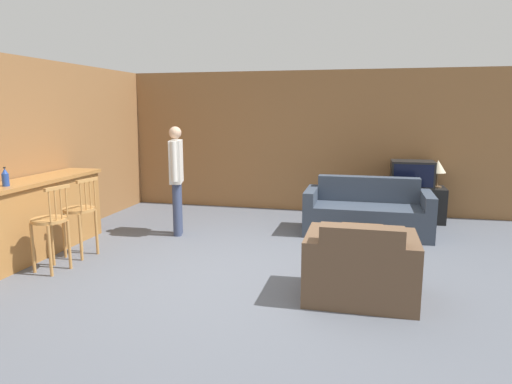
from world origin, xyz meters
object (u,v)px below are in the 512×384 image
(armchair_near, at_px, (360,269))
(tv, at_px, (412,174))
(book_on_table, at_px, (368,234))
(bottle, at_px, (5,178))
(couch_far, at_px, (367,214))
(coffee_table, at_px, (362,236))
(bar_chair_mid, at_px, (80,215))
(bar_chair_near, at_px, (50,226))
(table_lamp, at_px, (438,167))
(tv_unit, at_px, (410,204))
(person_by_window, at_px, (176,174))

(armchair_near, xyz_separation_m, tv, (0.80, 3.60, 0.51))
(tv, xyz_separation_m, book_on_table, (-0.72, -2.51, -0.43))
(tv, bearing_deg, bottle, -143.49)
(couch_far, height_order, armchair_near, couch_far)
(coffee_table, bearing_deg, tv, 71.34)
(bar_chair_mid, height_order, bottle, bottle)
(coffee_table, bearing_deg, bar_chair_mid, -169.09)
(bar_chair_near, relative_size, bottle, 4.54)
(bar_chair_mid, height_order, couch_far, bar_chair_mid)
(book_on_table, bearing_deg, couch_far, 90.24)
(tv, bearing_deg, coffee_table, -108.66)
(armchair_near, bearing_deg, table_lamp, 71.52)
(book_on_table, bearing_deg, bar_chair_mid, -171.77)
(bar_chair_mid, bearing_deg, tv, 34.85)
(coffee_table, relative_size, table_lamp, 1.89)
(couch_far, height_order, coffee_table, couch_far)
(tv_unit, distance_m, tv, 0.52)
(armchair_near, bearing_deg, book_on_table, 85.89)
(armchair_near, distance_m, table_lamp, 3.85)
(table_lamp, height_order, person_by_window, person_by_window)
(book_on_table, bearing_deg, coffee_table, 114.39)
(bottle, height_order, book_on_table, bottle)
(bar_chair_mid, distance_m, armchair_near, 3.61)
(bar_chair_mid, distance_m, table_lamp, 5.67)
(coffee_table, xyz_separation_m, bottle, (-4.11, -1.28, 0.79))
(tv_unit, xyz_separation_m, person_by_window, (-3.55, -1.77, 0.64))
(couch_far, height_order, person_by_window, person_by_window)
(book_on_table, distance_m, table_lamp, 2.81)
(bar_chair_near, distance_m, couch_far, 4.48)
(armchair_near, distance_m, person_by_window, 3.36)
(person_by_window, bearing_deg, bar_chair_near, -113.67)
(coffee_table, xyz_separation_m, tv, (0.79, 2.35, 0.50))
(couch_far, height_order, book_on_table, couch_far)
(bar_chair_near, height_order, tv, tv)
(bar_chair_near, relative_size, person_by_window, 0.63)
(tv, distance_m, bottle, 6.11)
(bottle, distance_m, table_lamp, 6.44)
(tv_unit, bearing_deg, book_on_table, -105.99)
(bar_chair_near, height_order, book_on_table, bar_chair_near)
(bar_chair_near, bearing_deg, table_lamp, 37.22)
(armchair_near, height_order, table_lamp, table_lamp)
(bar_chair_near, relative_size, bar_chair_mid, 1.00)
(tv, bearing_deg, bar_chair_mid, -145.15)
(tv_unit, height_order, tv, tv)
(bar_chair_mid, bearing_deg, coffee_table, 10.91)
(bar_chair_mid, xyz_separation_m, book_on_table, (3.64, 0.53, -0.17))
(bar_chair_mid, relative_size, armchair_near, 0.94)
(bar_chair_near, height_order, bar_chair_mid, same)
(tv_unit, relative_size, tv, 1.59)
(tv_unit, distance_m, person_by_window, 4.02)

